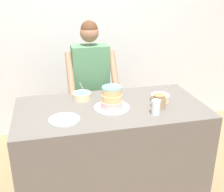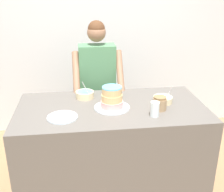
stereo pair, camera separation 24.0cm
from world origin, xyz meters
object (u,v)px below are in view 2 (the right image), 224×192
person_baker (98,81)px  stoneware_jar (160,103)px  ceramic_plate (62,117)px  frosting_bowl_white (163,99)px  drinking_glass (155,109)px  cake (112,99)px  frosting_bowl_blue (85,94)px

person_baker → stoneware_jar: size_ratio=13.38×
stoneware_jar → ceramic_plate: bearing=-175.8°
ceramic_plate → stoneware_jar: stoneware_jar is taller
person_baker → stoneware_jar: bearing=-57.6°
ceramic_plate → person_baker: bearing=66.7°
frosting_bowl_white → drinking_glass: frosting_bowl_white is taller
person_baker → cake: size_ratio=5.14×
drinking_glass → stoneware_jar: size_ratio=1.04×
cake → stoneware_jar: cake is taller
frosting_bowl_white → stoneware_jar: bearing=-116.8°
frosting_bowl_blue → drinking_glass: size_ratio=1.50×
frosting_bowl_white → drinking_glass: bearing=-119.4°
frosting_bowl_blue → cake: bearing=-50.0°
cake → frosting_bowl_white: bearing=7.3°
cake → frosting_bowl_white: size_ratio=1.80×
person_baker → cake: 0.67m
cake → ceramic_plate: 0.45m
ceramic_plate → stoneware_jar: bearing=4.2°
frosting_bowl_white → cake: bearing=-172.7°
cake → drinking_glass: bearing=-31.8°
frosting_bowl_white → stoneware_jar: (-0.07, -0.15, 0.03)m
person_baker → frosting_bowl_white: person_baker is taller
stoneware_jar → person_baker: bearing=122.4°
cake → drinking_glass: size_ratio=2.50×
cake → ceramic_plate: bearing=-161.1°
person_baker → frosting_bowl_white: size_ratio=9.26×
frosting_bowl_white → ceramic_plate: bearing=-167.1°
ceramic_plate → drinking_glass: bearing=-4.6°
drinking_glass → person_baker: bearing=114.6°
drinking_glass → frosting_bowl_blue: bearing=139.6°
cake → frosting_bowl_blue: cake is taller
frosting_bowl_white → ceramic_plate: size_ratio=0.70×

